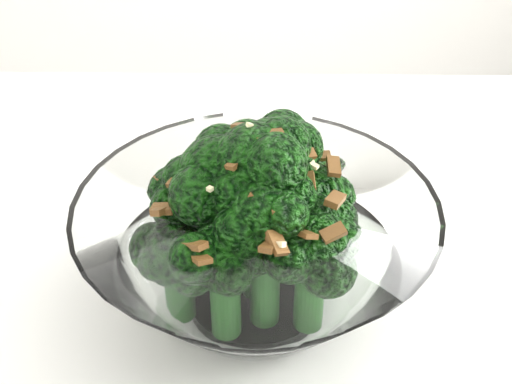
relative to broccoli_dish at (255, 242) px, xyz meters
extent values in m
cube|color=white|center=(-0.05, -0.02, -0.08)|extent=(1.35, 1.05, 0.04)
cylinder|color=white|center=(0.00, 0.00, -0.05)|extent=(0.10, 0.10, 0.01)
cylinder|color=#1A5215|center=(0.03, -0.04, -0.02)|extent=(0.02, 0.02, 0.06)
sphere|color=#13480D|center=(0.03, -0.04, 0.02)|extent=(0.05, 0.05, 0.05)
cylinder|color=#1A5215|center=(0.00, 0.00, 0.00)|extent=(0.02, 0.02, 0.09)
sphere|color=#13480D|center=(0.00, 0.00, 0.06)|extent=(0.06, 0.06, 0.06)
cylinder|color=#1A5215|center=(0.04, 0.00, -0.01)|extent=(0.02, 0.02, 0.06)
sphere|color=#13480D|center=(0.04, 0.00, 0.03)|extent=(0.05, 0.05, 0.05)
cylinder|color=#1A5215|center=(-0.02, 0.01, 0.00)|extent=(0.02, 0.02, 0.08)
sphere|color=#13480D|center=(-0.02, 0.01, 0.05)|extent=(0.06, 0.06, 0.06)
cylinder|color=#1A5215|center=(0.01, 0.05, -0.02)|extent=(0.02, 0.02, 0.05)
sphere|color=#13480D|center=(0.01, 0.05, 0.01)|extent=(0.04, 0.04, 0.04)
cylinder|color=#1A5215|center=(-0.06, -0.01, -0.02)|extent=(0.02, 0.02, 0.04)
sphere|color=#13480D|center=(-0.06, -0.01, 0.01)|extent=(0.05, 0.05, 0.05)
cylinder|color=#1A5215|center=(-0.03, -0.03, -0.02)|extent=(0.02, 0.02, 0.06)
sphere|color=#13480D|center=(-0.03, -0.03, 0.02)|extent=(0.05, 0.05, 0.05)
cylinder|color=#1A5215|center=(0.02, 0.02, 0.00)|extent=(0.02, 0.02, 0.09)
sphere|color=#13480D|center=(0.02, 0.02, 0.05)|extent=(0.05, 0.05, 0.05)
cylinder|color=#1A5215|center=(0.00, -0.03, -0.01)|extent=(0.02, 0.02, 0.08)
sphere|color=#13480D|center=(0.00, -0.03, 0.05)|extent=(0.05, 0.05, 0.05)
cylinder|color=#1A5215|center=(0.05, 0.03, -0.02)|extent=(0.02, 0.02, 0.05)
sphere|color=#13480D|center=(0.05, 0.03, 0.01)|extent=(0.04, 0.04, 0.04)
cylinder|color=#1A5215|center=(-0.04, 0.02, -0.02)|extent=(0.02, 0.02, 0.06)
sphere|color=#13480D|center=(-0.04, 0.02, 0.03)|extent=(0.05, 0.05, 0.05)
cube|color=brown|center=(0.02, -0.05, 0.05)|extent=(0.01, 0.02, 0.01)
cube|color=brown|center=(0.02, 0.04, 0.05)|extent=(0.01, 0.02, 0.01)
cube|color=brown|center=(0.02, 0.00, 0.08)|extent=(0.02, 0.02, 0.01)
cube|color=brown|center=(0.04, 0.04, 0.04)|extent=(0.01, 0.02, 0.01)
cube|color=brown|center=(0.00, -0.04, 0.06)|extent=(0.01, 0.02, 0.00)
cube|color=brown|center=(0.03, 0.00, 0.07)|extent=(0.02, 0.01, 0.01)
cube|color=brown|center=(-0.04, -0.05, 0.04)|extent=(0.01, 0.02, 0.01)
cube|color=brown|center=(0.04, -0.03, 0.05)|extent=(0.02, 0.02, 0.01)
cube|color=brown|center=(0.04, -0.05, 0.05)|extent=(0.02, 0.01, 0.01)
cube|color=brown|center=(-0.02, 0.04, 0.05)|extent=(0.01, 0.01, 0.01)
cube|color=brown|center=(0.04, 0.03, 0.05)|extent=(0.02, 0.02, 0.01)
cube|color=brown|center=(0.05, 0.00, 0.06)|extent=(0.01, 0.02, 0.01)
cube|color=brown|center=(0.01, -0.04, 0.06)|extent=(0.02, 0.02, 0.01)
cube|color=brown|center=(-0.06, 0.00, 0.04)|extent=(0.02, 0.01, 0.01)
cube|color=brown|center=(0.00, -0.06, 0.05)|extent=(0.01, 0.02, 0.01)
cube|color=brown|center=(0.02, -0.01, 0.08)|extent=(0.02, 0.02, 0.01)
cube|color=brown|center=(0.04, 0.05, 0.04)|extent=(0.02, 0.01, 0.01)
cube|color=brown|center=(-0.03, 0.04, 0.06)|extent=(0.02, 0.01, 0.01)
cube|color=brown|center=(-0.06, -0.01, 0.04)|extent=(0.02, 0.02, 0.01)
cube|color=brown|center=(-0.01, 0.02, 0.08)|extent=(0.02, 0.02, 0.01)
cube|color=brown|center=(0.01, -0.01, 0.09)|extent=(0.02, 0.01, 0.01)
cube|color=brown|center=(0.00, -0.06, 0.05)|extent=(0.01, 0.02, 0.01)
cube|color=brown|center=(0.00, -0.06, 0.05)|extent=(0.02, 0.02, 0.01)
cube|color=brown|center=(-0.02, 0.02, 0.07)|extent=(0.02, 0.02, 0.01)
cube|color=brown|center=(0.00, -0.04, 0.06)|extent=(0.02, 0.02, 0.01)
cube|color=brown|center=(0.03, -0.02, 0.06)|extent=(0.01, 0.02, 0.01)
cube|color=brown|center=(0.03, 0.02, 0.06)|extent=(0.02, 0.01, 0.01)
cube|color=brown|center=(-0.05, 0.00, 0.05)|extent=(0.02, 0.02, 0.01)
cube|color=brown|center=(0.05, 0.02, 0.05)|extent=(0.02, 0.01, 0.00)
cube|color=brown|center=(0.00, 0.02, 0.08)|extent=(0.02, 0.02, 0.01)
cube|color=brown|center=(-0.05, 0.03, 0.04)|extent=(0.02, 0.01, 0.01)
cube|color=brown|center=(0.04, 0.04, 0.05)|extent=(0.02, 0.02, 0.01)
cube|color=brown|center=(-0.01, -0.01, 0.08)|extent=(0.02, 0.02, 0.01)
cube|color=brown|center=(0.02, 0.03, 0.06)|extent=(0.02, 0.02, 0.01)
cube|color=brown|center=(-0.05, -0.05, 0.04)|extent=(0.02, 0.02, 0.01)
cube|color=beige|center=(-0.05, 0.02, 0.05)|extent=(0.01, 0.01, 0.01)
cube|color=beige|center=(0.03, 0.04, 0.05)|extent=(0.01, 0.01, 0.01)
cube|color=beige|center=(-0.01, -0.05, 0.05)|extent=(0.01, 0.01, 0.00)
cube|color=beige|center=(0.00, 0.03, 0.07)|extent=(0.01, 0.01, 0.00)
cube|color=beige|center=(-0.04, 0.01, 0.06)|extent=(0.00, 0.00, 0.00)
cube|color=beige|center=(-0.04, 0.01, 0.06)|extent=(0.01, 0.01, 0.00)
cube|color=beige|center=(0.00, 0.00, 0.09)|extent=(0.00, 0.01, 0.00)
cube|color=beige|center=(0.01, -0.03, 0.07)|extent=(0.01, 0.00, 0.00)
cube|color=beige|center=(0.00, 0.00, 0.09)|extent=(0.00, 0.00, 0.00)
cube|color=beige|center=(0.03, -0.01, 0.06)|extent=(0.01, 0.01, 0.00)
cube|color=beige|center=(0.00, 0.02, 0.07)|extent=(0.01, 0.01, 0.00)
cube|color=beige|center=(-0.05, 0.03, 0.05)|extent=(0.01, 0.01, 0.01)
cube|color=beige|center=(0.04, -0.01, 0.07)|extent=(0.00, 0.01, 0.00)
cube|color=beige|center=(0.00, -0.05, 0.06)|extent=(0.01, 0.01, 0.01)
cube|color=beige|center=(0.00, -0.02, 0.08)|extent=(0.01, 0.01, 0.01)
cube|color=beige|center=(-0.03, 0.01, 0.07)|extent=(0.00, 0.00, 0.00)
cube|color=beige|center=(0.02, 0.01, 0.07)|extent=(0.01, 0.01, 0.01)
cube|color=beige|center=(0.05, 0.02, 0.05)|extent=(0.01, 0.01, 0.01)
cube|color=beige|center=(0.04, 0.04, 0.05)|extent=(0.01, 0.01, 0.01)
cube|color=beige|center=(-0.03, -0.02, 0.07)|extent=(0.00, 0.00, 0.00)
cube|color=beige|center=(0.00, 0.02, 0.07)|extent=(0.01, 0.01, 0.01)
cube|color=beige|center=(0.03, 0.00, 0.08)|extent=(0.01, 0.01, 0.00)
cube|color=beige|center=(-0.03, 0.01, 0.07)|extent=(0.01, 0.01, 0.00)
cube|color=beige|center=(0.00, -0.06, 0.05)|extent=(0.01, 0.01, 0.01)
cube|color=beige|center=(0.02, 0.03, 0.06)|extent=(0.01, 0.01, 0.01)
cube|color=beige|center=(0.03, 0.01, 0.07)|extent=(0.01, 0.01, 0.01)
cube|color=beige|center=(-0.02, 0.02, 0.07)|extent=(0.01, 0.01, 0.01)
cube|color=beige|center=(0.05, 0.01, 0.05)|extent=(0.01, 0.01, 0.00)
cube|color=beige|center=(0.00, -0.05, 0.06)|extent=(0.01, 0.01, 0.01)
cube|color=beige|center=(-0.01, 0.05, 0.06)|extent=(0.01, 0.01, 0.01)
camera|label=1|loc=(-0.08, -0.36, 0.32)|focal=50.00mm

